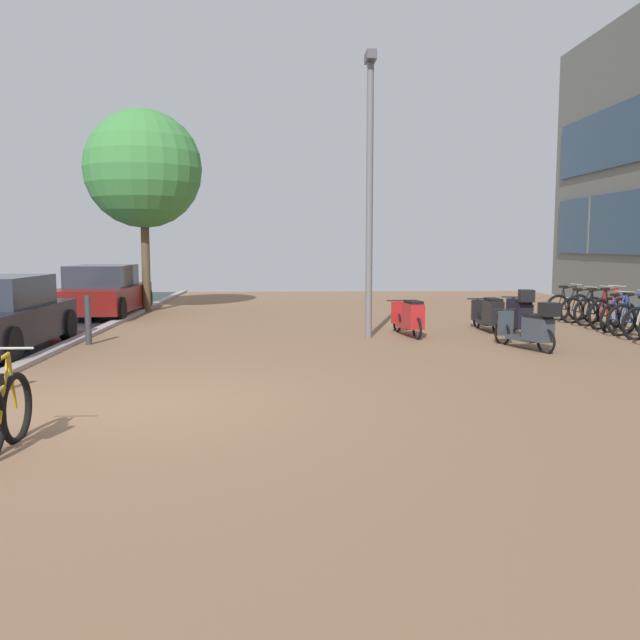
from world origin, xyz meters
TOP-DOWN VIEW (x-y plane):
  - ground at (1.43, 0.00)m, footprint 21.00×40.00m
  - bicycle_rack_04 at (9.19, 5.89)m, footprint 1.37×0.48m
  - bicycle_rack_05 at (9.14, 6.50)m, footprint 1.15×0.64m
  - bicycle_rack_06 at (9.23, 7.11)m, footprint 1.32×0.66m
  - bicycle_rack_07 at (9.23, 7.71)m, footprint 1.32×0.48m
  - bicycle_rack_08 at (9.13, 8.32)m, footprint 1.28×0.48m
  - bicycle_rack_09 at (9.03, 8.92)m, footprint 1.29×0.48m
  - scooter_near at (4.37, 5.95)m, footprint 0.61×1.75m
  - scooter_mid at (6.26, 6.58)m, footprint 0.52×1.78m
  - scooter_far at (6.25, 3.97)m, footprint 0.85×1.62m
  - scooter_extra at (6.63, 5.65)m, footprint 0.56×1.74m
  - parked_car_far at (-3.25, 10.78)m, footprint 1.91×4.40m
  - lamp_post at (3.48, 5.84)m, footprint 0.20×0.52m
  - street_tree at (-2.25, 11.69)m, footprint 3.31×3.31m
  - bollard_far at (-2.05, 5.10)m, footprint 0.12×0.12m

SIDE VIEW (x-z plane):
  - ground at x=1.43m, z-range -0.09..0.04m
  - bicycle_rack_05 at x=9.14m, z-range -0.14..0.79m
  - bicycle_rack_08 at x=9.13m, z-range -0.14..0.79m
  - bicycle_rack_09 at x=9.03m, z-range -0.14..0.82m
  - bicycle_rack_07 at x=9.23m, z-range -0.15..0.83m
  - bicycle_rack_04 at x=9.19m, z-range -0.15..0.85m
  - bicycle_rack_06 at x=9.23m, z-range -0.15..0.87m
  - scooter_mid at x=6.26m, z-range 0.01..0.80m
  - scooter_near at x=4.37m, z-range 0.01..0.81m
  - scooter_far at x=6.25m, z-range -0.05..0.88m
  - scooter_extra at x=6.63m, z-range -0.06..1.00m
  - bollard_far at x=-2.05m, z-range 0.00..0.95m
  - parked_car_far at x=-3.25m, z-range -0.05..1.32m
  - lamp_post at x=3.48m, z-range 0.32..6.06m
  - street_tree at x=-2.25m, z-range 1.19..6.91m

